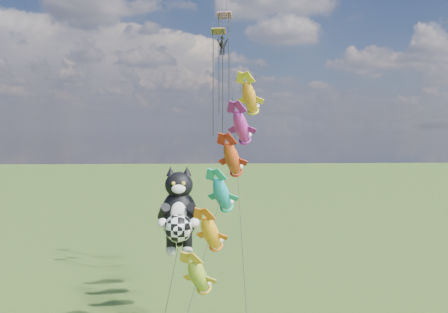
{
  "coord_description": "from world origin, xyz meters",
  "views": [
    {
      "loc": [
        8.17,
        -28.92,
        13.49
      ],
      "look_at": [
        9.99,
        7.95,
        11.24
      ],
      "focal_mm": 40.0,
      "sensor_mm": 36.0,
      "label": 1
    }
  ],
  "objects": [
    {
      "name": "cat_kite_rig",
      "position": [
        6.91,
        1.11,
        8.25
      ],
      "size": [
        2.83,
        4.15,
        11.06
      ],
      "rotation": [
        0.0,
        0.0,
        -0.43
      ],
      "color": "brown",
      "rests_on": "ground"
    },
    {
      "name": "parafoil_rig",
      "position": [
        10.08,
        11.64,
        19.37
      ],
      "size": [
        1.95,
        17.53,
        26.64
      ],
      "rotation": [
        0.0,
        0.0,
        0.12
      ],
      "color": "brown",
      "rests_on": "ground"
    },
    {
      "name": "fish_windsock_rig",
      "position": [
        9.88,
        2.06,
        10.36
      ],
      "size": [
        6.69,
        14.59,
        18.43
      ],
      "rotation": [
        0.0,
        0.0,
        -0.1
      ],
      "color": "brown",
      "rests_on": "ground"
    }
  ]
}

